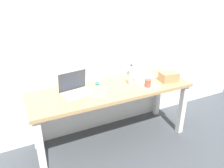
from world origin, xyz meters
The scene contains 11 objects.
ground_plane centered at (0.00, 0.00, 0.00)m, with size 8.00×8.00×0.00m, color #42474C.
back_wall centered at (0.00, 0.38, 1.30)m, with size 5.20×0.08×2.60m, color white.
desk centered at (0.00, 0.00, 0.64)m, with size 1.94×0.65×0.74m.
laptop_left centered at (-0.43, 0.05, 0.80)m, with size 0.37×0.28×0.24m.
laptop_right centered at (0.52, 0.15, 0.79)m, with size 0.33×0.25×0.21m.
beer_bottle centered at (0.25, -0.01, 0.84)m, with size 0.06×0.06×0.26m.
computer_mouse centered at (-0.11, 0.18, 0.76)m, with size 0.06×0.10×0.03m, color #338CC6.
cardboard_box centered at (0.74, -0.13, 0.80)m, with size 0.22×0.16×0.12m, color tan.
coffee_mug centered at (0.40, -0.16, 0.79)m, with size 0.08×0.08×0.10m, color #D84C38.
paper_yellow_folder centered at (-0.20, -0.05, 0.74)m, with size 0.21×0.30×0.00m, color #F4E06B.
paper_sheet_front_right centered at (0.43, -0.10, 0.74)m, with size 0.21×0.30×0.00m, color white.
Camera 1 is at (-0.99, -2.03, 1.77)m, focal length 33.51 mm.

